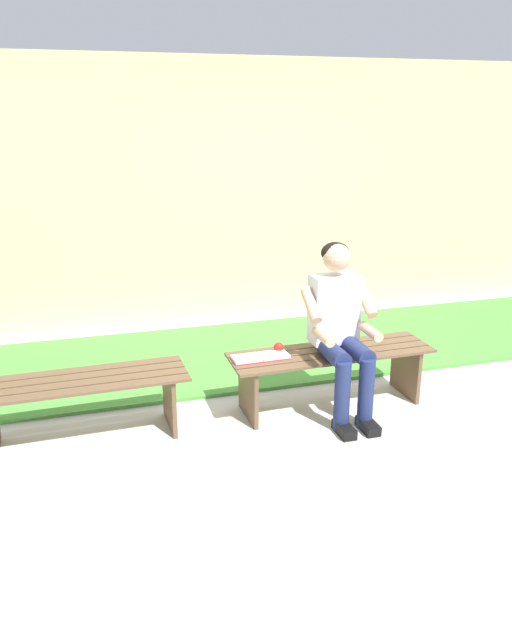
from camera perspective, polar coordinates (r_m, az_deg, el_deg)
The scene contains 8 objects.
ground_plane at distance 3.72m, azimuth -0.26°, elevation -16.43°, with size 10.00×7.00×0.04m, color beige.
grass_strip at distance 5.59m, azimuth -6.50°, elevation -3.61°, with size 9.00×1.62×0.03m, color #478C38.
brick_wall at distance 6.57m, azimuth -5.56°, elevation 11.55°, with size 9.50×0.24×2.64m, color #D1C684.
bench_near at distance 4.65m, azimuth 6.87°, elevation -4.12°, with size 1.54×0.48×0.44m.
bench_far at distance 4.32m, azimuth -15.58°, elevation -6.64°, with size 1.40×0.48×0.44m.
person_seated at distance 4.45m, azimuth 7.74°, elevation -0.38°, with size 0.50×0.69×1.25m.
apple at distance 4.54m, azimuth 2.11°, elevation -2.52°, with size 0.08×0.08×0.08m, color red.
book_open at distance 4.44m, azimuth 0.41°, elevation -3.44°, with size 0.42×0.17×0.02m.
Camera 1 is at (1.73, 3.93, 2.12)m, focal length 34.87 mm.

